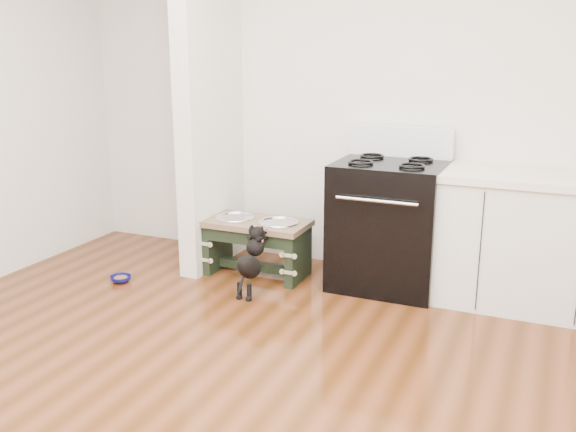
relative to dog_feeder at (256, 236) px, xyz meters
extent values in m
plane|color=silver|center=(0.72, 0.53, 1.04)|extent=(5.00, 0.00, 5.00)
cube|color=silver|center=(-0.45, 0.13, 1.04)|extent=(0.15, 0.80, 2.70)
cube|color=black|center=(0.97, 0.19, 0.15)|extent=(0.76, 0.65, 0.92)
cube|color=black|center=(0.97, -0.12, 0.09)|extent=(0.58, 0.02, 0.50)
cylinder|color=silver|center=(0.97, -0.16, 0.41)|extent=(0.56, 0.02, 0.02)
cube|color=white|center=(0.97, 0.46, 0.72)|extent=(0.76, 0.08, 0.22)
torus|color=black|center=(0.79, 0.05, 0.62)|extent=(0.18, 0.18, 0.02)
torus|color=black|center=(1.15, 0.05, 0.62)|extent=(0.18, 0.18, 0.02)
torus|color=black|center=(0.79, 0.33, 0.62)|extent=(0.18, 0.18, 0.02)
torus|color=black|center=(1.15, 0.33, 0.62)|extent=(0.18, 0.18, 0.02)
cube|color=silver|center=(1.95, 0.21, 0.12)|extent=(1.20, 0.60, 0.86)
cube|color=beige|center=(1.95, 0.21, 0.58)|extent=(1.24, 0.64, 0.05)
cube|color=black|center=(1.95, -0.05, -0.26)|extent=(1.20, 0.06, 0.10)
cube|color=black|center=(-0.35, 0.01, -0.11)|extent=(0.06, 0.38, 0.39)
cube|color=black|center=(0.35, 0.01, -0.11)|extent=(0.06, 0.38, 0.39)
cube|color=black|center=(0.00, -0.17, 0.03)|extent=(0.63, 0.03, 0.10)
cube|color=black|center=(0.00, 0.01, -0.24)|extent=(0.63, 0.06, 0.06)
cube|color=brown|center=(0.00, 0.01, 0.10)|extent=(0.79, 0.42, 0.04)
cylinder|color=silver|center=(-0.18, 0.01, 0.10)|extent=(0.27, 0.27, 0.05)
cylinder|color=silver|center=(0.18, 0.01, 0.10)|extent=(0.27, 0.27, 0.05)
torus|color=silver|center=(-0.18, 0.01, 0.13)|extent=(0.31, 0.31, 0.02)
torus|color=silver|center=(0.18, 0.01, 0.13)|extent=(0.31, 0.31, 0.02)
cylinder|color=black|center=(0.10, -0.48, -0.25)|extent=(0.03, 0.03, 0.12)
cylinder|color=black|center=(0.18, -0.48, -0.25)|extent=(0.03, 0.03, 0.12)
sphere|color=black|center=(0.10, -0.49, -0.30)|extent=(0.04, 0.04, 0.04)
sphere|color=black|center=(0.18, -0.49, -0.30)|extent=(0.04, 0.04, 0.04)
ellipsoid|color=black|center=(0.14, -0.40, -0.09)|extent=(0.14, 0.32, 0.28)
sphere|color=black|center=(0.14, -0.30, 0.02)|extent=(0.13, 0.13, 0.13)
sphere|color=black|center=(0.14, -0.26, 0.11)|extent=(0.11, 0.11, 0.11)
sphere|color=black|center=(0.10, -0.19, 0.11)|extent=(0.04, 0.04, 0.04)
sphere|color=black|center=(0.18, -0.19, 0.11)|extent=(0.04, 0.04, 0.04)
cylinder|color=black|center=(0.14, -0.53, -0.18)|extent=(0.02, 0.09, 0.10)
torus|color=#DA405F|center=(0.14, -0.28, 0.06)|extent=(0.11, 0.07, 0.10)
imported|color=#0D0C5A|center=(-0.86, -0.55, -0.28)|extent=(0.16, 0.16, 0.05)
cylinder|color=brown|center=(-0.86, -0.55, -0.28)|extent=(0.10, 0.10, 0.02)
camera|label=1|loc=(2.09, -4.19, 1.42)|focal=40.00mm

